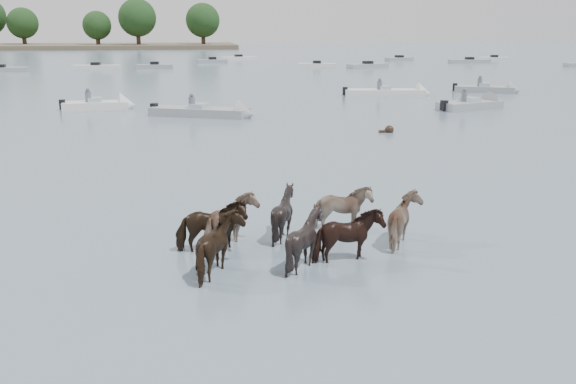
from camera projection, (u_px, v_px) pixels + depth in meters
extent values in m
plane|color=slate|center=(282.00, 269.00, 12.98)|extent=(400.00, 400.00, 0.00)
imported|color=black|center=(211.00, 229.00, 13.88)|extent=(1.61, 0.81, 1.32)
imported|color=gray|center=(233.00, 224.00, 14.24)|extent=(1.41, 1.54, 1.30)
imported|color=black|center=(283.00, 215.00, 14.84)|extent=(1.55, 1.49, 1.34)
imported|color=gray|center=(341.00, 210.00, 15.43)|extent=(1.51, 0.72, 1.26)
imported|color=black|center=(222.00, 249.00, 12.59)|extent=(1.20, 1.38, 1.34)
imported|color=black|center=(305.00, 242.00, 13.02)|extent=(1.41, 1.30, 1.34)
imported|color=black|center=(347.00, 239.00, 13.28)|extent=(1.64, 0.99, 1.29)
imported|color=gray|center=(407.00, 223.00, 14.35)|extent=(1.16, 1.34, 1.31)
sphere|color=black|center=(389.00, 130.00, 29.95)|extent=(0.44, 0.44, 0.44)
cube|color=black|center=(384.00, 132.00, 29.94)|extent=(0.50, 0.22, 0.18)
cube|color=silver|center=(96.00, 106.00, 38.37)|extent=(3.98, 1.93, 0.55)
cone|color=silver|center=(128.00, 105.00, 38.82)|extent=(1.03, 1.67, 1.60)
cube|color=#99ADB7|center=(95.00, 100.00, 38.28)|extent=(0.89, 1.18, 0.35)
cube|color=black|center=(62.00, 105.00, 37.88)|extent=(0.38, 0.38, 0.60)
cylinder|color=#595966|center=(88.00, 97.00, 38.17)|extent=(0.36, 0.36, 0.70)
sphere|color=#595966|center=(88.00, 90.00, 38.05)|extent=(0.24, 0.24, 0.24)
cube|color=gray|center=(199.00, 113.00, 35.41)|extent=(5.76, 3.75, 0.55)
cone|color=gray|center=(246.00, 114.00, 34.70)|extent=(1.47, 1.83, 1.60)
cube|color=#99ADB7|center=(199.00, 106.00, 35.32)|extent=(1.19, 1.35, 0.35)
cube|color=black|center=(154.00, 108.00, 36.08)|extent=(0.46, 0.46, 0.60)
cylinder|color=#595966|center=(192.00, 103.00, 35.21)|extent=(0.36, 0.36, 0.70)
sphere|color=#595966|center=(192.00, 95.00, 35.09)|extent=(0.24, 0.24, 0.24)
cube|color=silver|center=(384.00, 93.00, 45.98)|extent=(6.00, 2.46, 0.55)
cone|color=silver|center=(424.00, 93.00, 46.00)|extent=(1.13, 1.72, 1.60)
cube|color=#99ADB7|center=(385.00, 88.00, 45.90)|extent=(0.96, 1.23, 0.35)
cube|color=black|center=(345.00, 91.00, 45.93)|extent=(0.40, 0.40, 0.60)
cylinder|color=#595966|center=(379.00, 86.00, 45.78)|extent=(0.36, 0.36, 0.70)
sphere|color=#595966|center=(380.00, 79.00, 45.67)|extent=(0.24, 0.24, 0.24)
cube|color=gray|center=(470.00, 106.00, 38.46)|extent=(4.42, 2.86, 0.55)
cone|color=gray|center=(494.00, 104.00, 39.40)|extent=(1.37, 1.81, 1.60)
cube|color=#99ADB7|center=(470.00, 100.00, 38.37)|extent=(1.12, 1.32, 0.35)
cube|color=black|center=(444.00, 105.00, 37.48)|extent=(0.45, 0.45, 0.60)
cylinder|color=#595966|center=(464.00, 97.00, 38.26)|extent=(0.36, 0.36, 0.70)
sphere|color=#595966|center=(465.00, 90.00, 38.14)|extent=(0.24, 0.24, 0.24)
cube|color=gray|center=(484.00, 90.00, 48.46)|extent=(4.67, 3.34, 0.55)
cone|color=gray|center=(514.00, 91.00, 47.85)|extent=(1.50, 1.83, 1.60)
cube|color=#99ADB7|center=(484.00, 85.00, 48.37)|extent=(1.20, 1.36, 0.35)
cube|color=black|center=(455.00, 87.00, 49.03)|extent=(0.47, 0.47, 0.60)
cylinder|color=#595966|center=(480.00, 83.00, 48.26)|extent=(0.36, 0.36, 0.70)
sphere|color=#595966|center=(480.00, 77.00, 48.14)|extent=(0.24, 0.24, 0.24)
cube|color=gray|center=(1.00, 70.00, 70.88)|extent=(5.88, 1.82, 0.60)
cube|color=black|center=(0.00, 67.00, 70.78)|extent=(1.05, 1.05, 0.50)
cube|color=silver|center=(96.00, 68.00, 75.18)|extent=(5.65, 1.99, 0.60)
cube|color=black|center=(96.00, 64.00, 75.08)|extent=(1.09, 1.09, 0.50)
cube|color=gray|center=(155.00, 67.00, 76.69)|extent=(4.38, 1.76, 0.60)
cube|color=black|center=(155.00, 64.00, 76.60)|extent=(1.06, 1.06, 0.50)
cube|color=gray|center=(212.00, 62.00, 88.68)|extent=(4.30, 1.96, 0.60)
cube|color=black|center=(212.00, 59.00, 88.59)|extent=(1.11, 1.11, 0.50)
cube|color=silver|center=(239.00, 59.00, 97.22)|extent=(5.76, 2.98, 0.60)
cube|color=black|center=(239.00, 56.00, 97.12)|extent=(1.24, 1.24, 0.50)
cube|color=silver|center=(317.00, 66.00, 78.87)|extent=(4.83, 2.35, 0.60)
cube|color=black|center=(317.00, 63.00, 78.77)|extent=(1.17, 1.17, 0.50)
cube|color=gray|center=(368.00, 66.00, 78.01)|extent=(5.72, 3.45, 0.60)
cube|color=black|center=(368.00, 63.00, 77.92)|extent=(1.30, 1.30, 0.50)
cube|color=gray|center=(399.00, 59.00, 94.56)|extent=(4.51, 2.59, 0.60)
cube|color=black|center=(399.00, 57.00, 94.46)|extent=(1.23, 1.23, 0.50)
cube|color=gray|center=(469.00, 62.00, 88.54)|extent=(5.99, 1.81, 0.60)
cube|color=black|center=(470.00, 59.00, 88.44)|extent=(1.05, 1.05, 0.50)
cube|color=silver|center=(494.00, 59.00, 95.48)|extent=(4.42, 2.44, 0.60)
cube|color=black|center=(494.00, 57.00, 95.38)|extent=(1.21, 1.21, 0.50)
cylinder|color=#382619|center=(25.00, 41.00, 152.63)|extent=(1.00, 1.00, 3.31)
sphere|color=black|center=(23.00, 23.00, 151.53)|extent=(7.35, 7.35, 7.35)
cylinder|color=#382619|center=(98.00, 42.00, 148.90)|extent=(1.00, 1.00, 3.00)
sphere|color=black|center=(97.00, 25.00, 147.91)|extent=(6.68, 6.68, 6.68)
cylinder|color=#382619|center=(139.00, 40.00, 149.12)|extent=(1.00, 1.00, 3.98)
sphere|color=black|center=(137.00, 18.00, 147.80)|extent=(8.84, 8.84, 8.84)
cylinder|color=#382619|center=(203.00, 41.00, 152.52)|extent=(1.00, 1.00, 3.67)
sphere|color=black|center=(203.00, 20.00, 151.30)|extent=(8.16, 8.16, 8.16)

